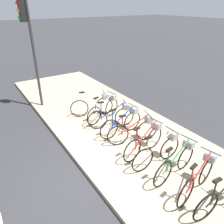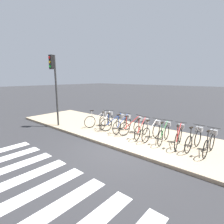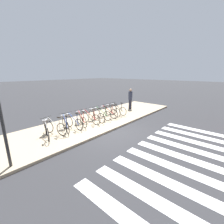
% 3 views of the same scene
% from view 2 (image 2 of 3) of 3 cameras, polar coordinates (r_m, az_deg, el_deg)
% --- Properties ---
extents(ground_plane, '(120.00, 120.00, 0.00)m').
position_cam_2_polar(ground_plane, '(7.14, 2.11, -12.55)').
color(ground_plane, '#2D2D30').
extents(sidewalk, '(16.74, 3.80, 0.12)m').
position_cam_2_polar(sidewalk, '(8.58, 10.11, -8.13)').
color(sidewalk, tan).
rests_on(sidewalk, ground_plane).
extents(parked_bicycle_0, '(0.66, 1.51, 0.98)m').
position_cam_2_polar(parked_bicycle_0, '(9.96, -4.30, -2.32)').
color(parked_bicycle_0, black).
rests_on(parked_bicycle_0, sidewalk).
extents(parked_bicycle_1, '(0.58, 1.54, 0.98)m').
position_cam_2_polar(parked_bicycle_1, '(9.77, -1.65, -2.55)').
color(parked_bicycle_1, black).
rests_on(parked_bicycle_1, sidewalk).
extents(parked_bicycle_2, '(0.65, 1.51, 0.98)m').
position_cam_2_polar(parked_bicycle_2, '(9.32, 1.11, -3.24)').
color(parked_bicycle_2, black).
rests_on(parked_bicycle_2, sidewalk).
extents(parked_bicycle_3, '(0.46, 1.59, 0.98)m').
position_cam_2_polar(parked_bicycle_3, '(9.03, 3.73, -3.73)').
color(parked_bicycle_3, black).
rests_on(parked_bicycle_3, sidewalk).
extents(parked_bicycle_4, '(0.60, 1.53, 0.98)m').
position_cam_2_polar(parked_bicycle_4, '(8.71, 6.93, -4.35)').
color(parked_bicycle_4, black).
rests_on(parked_bicycle_4, sidewalk).
extents(parked_bicycle_5, '(0.46, 1.58, 0.98)m').
position_cam_2_polar(parked_bicycle_5, '(8.34, 9.84, -5.13)').
color(parked_bicycle_5, black).
rests_on(parked_bicycle_5, sidewalk).
extents(parked_bicycle_6, '(0.46, 1.59, 0.98)m').
position_cam_2_polar(parked_bicycle_6, '(8.08, 13.07, -5.80)').
color(parked_bicycle_6, black).
rests_on(parked_bicycle_6, sidewalk).
extents(parked_bicycle_7, '(0.46, 1.58, 0.98)m').
position_cam_2_polar(parked_bicycle_7, '(7.90, 16.76, -6.37)').
color(parked_bicycle_7, black).
rests_on(parked_bicycle_7, sidewalk).
extents(parked_bicycle_8, '(0.48, 1.57, 0.98)m').
position_cam_2_polar(parked_bicycle_8, '(7.68, 20.99, -7.17)').
color(parked_bicycle_8, black).
rests_on(parked_bicycle_8, sidewalk).
extents(parked_bicycle_9, '(0.46, 1.59, 0.98)m').
position_cam_2_polar(parked_bicycle_9, '(7.56, 25.34, -7.79)').
color(parked_bicycle_9, black).
rests_on(parked_bicycle_9, sidewalk).
extents(parked_bicycle_10, '(0.46, 1.59, 0.98)m').
position_cam_2_polar(parked_bicycle_10, '(7.39, 29.34, -8.59)').
color(parked_bicycle_10, black).
rests_on(parked_bicycle_10, sidewalk).
extents(traffic_light, '(0.24, 0.40, 3.95)m').
position_cam_2_polar(traffic_light, '(10.35, -18.49, 11.00)').
color(traffic_light, '#2D2D2D').
rests_on(traffic_light, sidewalk).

